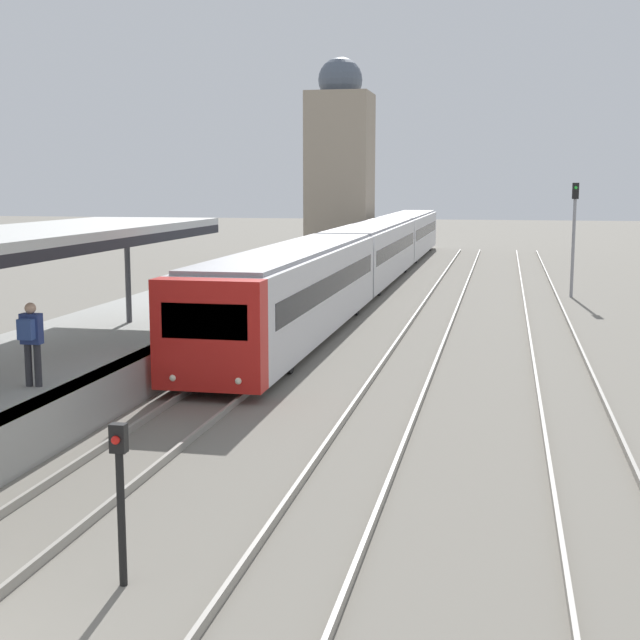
{
  "coord_description": "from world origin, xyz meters",
  "views": [
    {
      "loc": [
        6.56,
        -7.05,
        4.96
      ],
      "look_at": [
        2.04,
        14.76,
        1.55
      ],
      "focal_mm": 50.0,
      "sensor_mm": 36.0,
      "label": 1
    }
  ],
  "objects": [
    {
      "name": "person_on_platform",
      "position": [
        -2.43,
        8.53,
        2.01
      ],
      "size": [
        0.4,
        0.4,
        1.66
      ],
      "color": "#2D2D33",
      "rests_on": "station_platform"
    },
    {
      "name": "train_near",
      "position": [
        0.0,
        37.43,
        1.64
      ],
      "size": [
        2.63,
        51.27,
        2.94
      ],
      "color": "red",
      "rests_on": "ground_plane"
    },
    {
      "name": "signal_post_near",
      "position": [
        2.03,
        2.72,
        1.27
      ],
      "size": [
        0.2,
        0.21,
        2.08
      ],
      "color": "black",
      "rests_on": "ground_plane"
    },
    {
      "name": "signal_mast_far",
      "position": [
        9.53,
        33.54,
        3.15
      ],
      "size": [
        0.28,
        0.29,
        5.01
      ],
      "color": "gray",
      "rests_on": "ground_plane"
    },
    {
      "name": "distant_domed_building",
      "position": [
        -3.99,
        50.31,
        6.08
      ],
      "size": [
        4.0,
        4.0,
        12.92
      ],
      "color": "gray",
      "rests_on": "ground_plane"
    }
  ]
}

